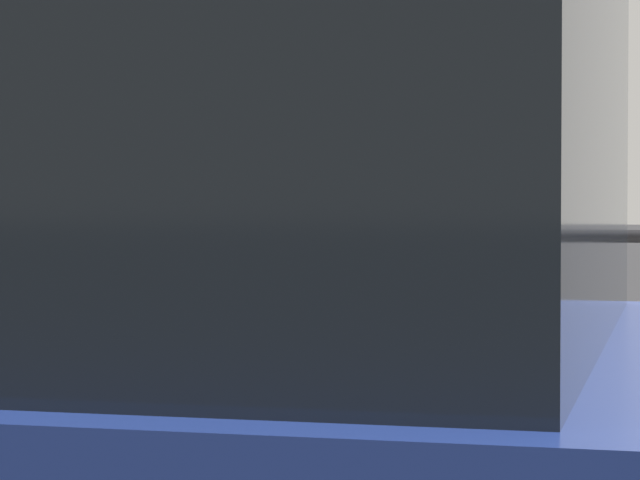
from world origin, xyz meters
TOP-DOWN VIEW (x-y plane):
  - parking_meter at (0.20, 0.33)m, footprint 0.16×0.17m
  - pedestrian_at_meter at (0.90, 0.52)m, footprint 0.59×0.66m
  - parked_hatchback_blue at (0.42, -1.39)m, footprint 4.01×1.79m
  - background_railing at (0.00, 3.26)m, footprint 24.06×0.06m

SIDE VIEW (x-z plane):
  - background_railing at x=0.00m, z-range 0.35..1.45m
  - parked_hatchback_blue at x=0.42m, z-range 0.01..1.82m
  - pedestrian_at_meter at x=0.90m, z-range 0.23..1.84m
  - parking_meter at x=0.20m, z-range 0.41..1.74m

